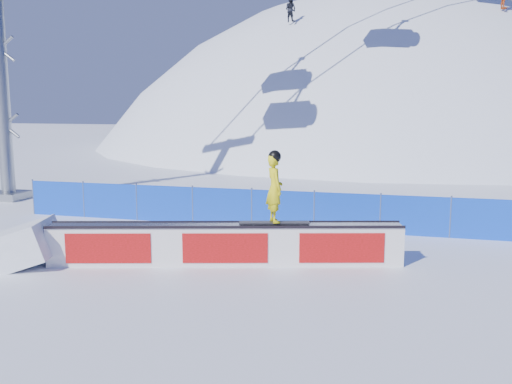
# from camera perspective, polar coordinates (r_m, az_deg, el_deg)

# --- Properties ---
(ground) EXTENTS (160.00, 160.00, 0.00)m
(ground) POSITION_cam_1_polar(r_m,az_deg,el_deg) (13.37, 6.99, -8.18)
(ground) COLOR white
(ground) RESTS_ON ground
(snow_hill) EXTENTS (64.00, 64.00, 64.00)m
(snow_hill) POSITION_cam_1_polar(r_m,az_deg,el_deg) (58.92, 12.45, -13.10)
(snow_hill) COLOR white
(snow_hill) RESTS_ON ground
(safety_fence) EXTENTS (22.05, 0.05, 1.30)m
(safety_fence) POSITION_cam_1_polar(r_m,az_deg,el_deg) (17.57, 9.06, -2.05)
(safety_fence) COLOR blue
(safety_fence) RESTS_ON ground
(rail_box) EXTENTS (8.44, 2.84, 1.03)m
(rail_box) POSITION_cam_1_polar(r_m,az_deg,el_deg) (13.93, -3.06, -5.25)
(rail_box) COLOR white
(rail_box) RESTS_ON ground
(snow_ramp) EXTENTS (2.82, 2.16, 1.56)m
(snow_ramp) POSITION_cam_1_polar(r_m,az_deg,el_deg) (15.28, -23.72, -6.69)
(snow_ramp) COLOR white
(snow_ramp) RESTS_ON ground
(snowboarder) EXTENTS (1.72, 0.74, 1.77)m
(snowboarder) POSITION_cam_1_polar(r_m,az_deg,el_deg) (13.65, 1.86, 0.44)
(snowboarder) COLOR black
(snowboarder) RESTS_ON rail_box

